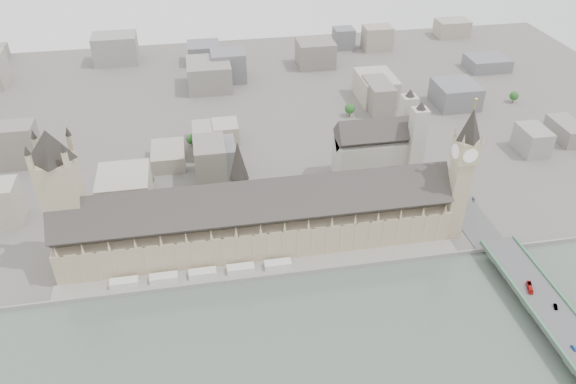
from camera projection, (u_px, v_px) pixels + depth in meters
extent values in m
plane|color=#595651|center=(262.00, 264.00, 380.56)|extent=(900.00, 900.00, 0.00)
cube|color=slate|center=(265.00, 277.00, 367.52)|extent=(600.00, 1.50, 3.00)
cube|color=slate|center=(263.00, 270.00, 373.90)|extent=(270.00, 15.00, 2.00)
cube|color=silver|center=(124.00, 282.00, 359.56)|extent=(18.00, 7.00, 4.00)
cube|color=silver|center=(164.00, 278.00, 363.18)|extent=(18.00, 7.00, 4.00)
cube|color=silver|center=(203.00, 273.00, 366.81)|extent=(18.00, 7.00, 4.00)
cube|color=silver|center=(241.00, 269.00, 370.44)|extent=(18.00, 7.00, 4.00)
cube|color=silver|center=(278.00, 264.00, 374.07)|extent=(18.00, 7.00, 4.00)
cube|color=tan|center=(257.00, 231.00, 389.78)|extent=(265.00, 40.00, 25.00)
cube|color=#302D2A|center=(256.00, 205.00, 377.05)|extent=(265.00, 40.73, 40.73)
cube|color=tan|center=(456.00, 199.00, 389.62)|extent=(12.00, 12.00, 62.00)
cube|color=tan|center=(466.00, 150.00, 367.63)|extent=(14.00, 14.00, 16.00)
cylinder|color=white|center=(476.00, 149.00, 368.67)|extent=(0.60, 10.00, 10.00)
cylinder|color=white|center=(455.00, 151.00, 366.58)|extent=(0.60, 10.00, 10.00)
cylinder|color=white|center=(461.00, 145.00, 373.48)|extent=(10.00, 0.60, 10.00)
cylinder|color=white|center=(471.00, 156.00, 361.77)|extent=(10.00, 0.60, 10.00)
cone|color=#282320|center=(471.00, 125.00, 356.91)|extent=(17.00, 17.00, 22.00)
cylinder|color=gold|center=(475.00, 104.00, 349.02)|extent=(1.00, 1.00, 6.00)
sphere|color=gold|center=(476.00, 99.00, 347.05)|extent=(2.00, 2.00, 2.00)
cone|color=tan|center=(474.00, 129.00, 367.09)|extent=(2.40, 2.40, 8.00)
cone|color=tan|center=(455.00, 130.00, 365.20)|extent=(2.40, 2.40, 8.00)
cone|color=tan|center=(483.00, 138.00, 356.52)|extent=(2.40, 2.40, 8.00)
cone|color=tan|center=(464.00, 140.00, 354.63)|extent=(2.40, 2.40, 8.00)
cube|color=tan|center=(67.00, 212.00, 361.45)|extent=(23.00, 23.00, 80.00)
cone|color=#282320|center=(49.00, 145.00, 333.26)|extent=(30.00, 30.00, 20.00)
cylinder|color=tan|center=(240.00, 191.00, 376.01)|extent=(12.00, 12.00, 20.00)
cone|color=#282320|center=(238.00, 161.00, 362.48)|extent=(13.00, 13.00, 28.00)
cube|color=#474749|center=(554.00, 322.00, 330.04)|extent=(25.00, 325.00, 10.25)
cube|color=#A39F93|center=(371.00, 157.00, 463.46)|extent=(60.00, 28.00, 34.00)
cube|color=#302D2A|center=(374.00, 134.00, 451.05)|extent=(60.00, 28.28, 28.28)
cube|color=#A39F93|center=(405.00, 131.00, 469.40)|extent=(12.00, 12.00, 64.00)
cube|color=#A39F93|center=(416.00, 145.00, 449.89)|extent=(12.00, 12.00, 64.00)
imported|color=red|center=(530.00, 287.00, 345.00)|extent=(5.88, 10.50, 2.87)
imported|color=#164C94|center=(574.00, 348.00, 307.01)|extent=(1.91, 4.17, 1.39)
imported|color=gray|center=(556.00, 307.00, 332.50)|extent=(3.29, 5.09, 1.58)
imported|color=gray|center=(474.00, 199.00, 423.92)|extent=(3.81, 5.81, 1.56)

